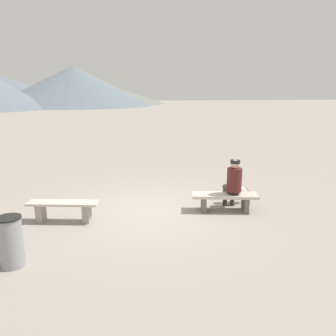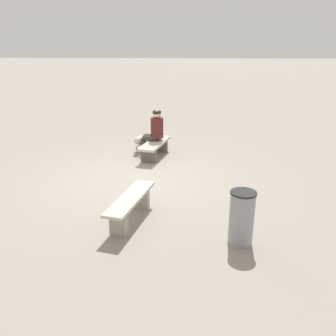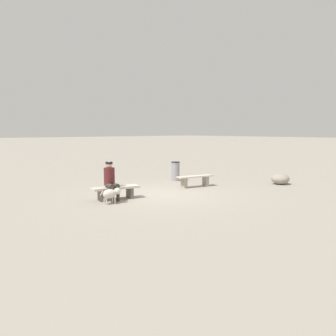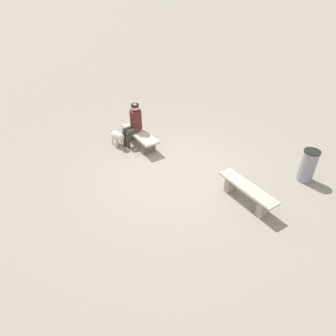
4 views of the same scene
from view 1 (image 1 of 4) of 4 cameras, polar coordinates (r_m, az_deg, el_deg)
name	(u,v)px [view 1 (image 1 of 4)]	position (r m, az deg, el deg)	size (l,w,h in m)	color
ground	(152,212)	(8.11, -2.90, -7.73)	(210.00, 210.00, 0.06)	gray
bench_left	(63,208)	(7.72, -17.86, -6.74)	(1.62, 0.69, 0.47)	gray
bench_right	(225,199)	(8.12, 9.90, -5.33)	(1.65, 0.79, 0.44)	#605B56
seated_person	(233,181)	(8.09, 11.39, -2.24)	(0.38, 0.64, 1.29)	#511E1E
dog	(236,191)	(8.73, 11.78, -3.94)	(0.70, 0.34, 0.50)	beige
trash_bin	(11,242)	(6.11, -25.81, -11.56)	(0.41, 0.41, 0.88)	gray
distant_peak_1	(0,90)	(85.94, -27.37, 11.99)	(42.43, 42.43, 6.44)	slate
distant_peak_2	(77,90)	(86.22, -15.66, 13.09)	(43.92, 43.92, 6.85)	slate
distant_peak_3	(74,86)	(72.43, -16.20, 13.63)	(32.75, 32.75, 8.11)	slate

